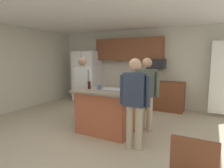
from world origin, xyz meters
name	(u,v)px	position (x,y,z in m)	size (l,w,h in m)	color
floor	(99,131)	(0.00, 0.00, 0.00)	(7.04, 7.04, 0.00)	#B7A88E
ceiling	(98,12)	(0.00, 0.00, 2.60)	(7.04, 7.04, 0.00)	white
back_wall	(141,68)	(0.00, 2.80, 1.30)	(6.40, 0.10, 2.60)	beige
side_wall_left	(7,69)	(-3.20, 0.00, 1.30)	(0.10, 5.60, 2.60)	beige
cabinet_run_upper	(128,49)	(-0.40, 2.60, 1.93)	(2.40, 0.38, 0.75)	brown
cabinet_run_lower	(155,95)	(0.60, 2.48, 0.45)	(1.80, 0.63, 0.90)	brown
refrigerator	(87,76)	(-2.00, 2.38, 0.94)	(0.92, 0.76, 1.89)	white
microwave_over_range	(156,64)	(0.60, 2.50, 1.45)	(0.56, 0.40, 0.32)	black
kitchen_island	(106,111)	(0.16, 0.01, 0.48)	(1.29, 0.88, 0.95)	#AD5638
person_elder_center	(83,85)	(-0.72, 0.38, 0.96)	(0.57, 0.22, 1.67)	#4C5166
person_guest_right	(135,98)	(1.00, -0.42, 0.95)	(0.57, 0.22, 1.65)	tan
person_host_foreground	(146,90)	(0.92, 0.52, 0.95)	(0.57, 0.22, 1.65)	tan
glass_stout_tall	(89,85)	(-0.27, 0.01, 1.04)	(0.07, 0.07, 0.17)	black
mug_blue_stoneware	(99,87)	(0.00, 0.01, 1.00)	(0.13, 0.08, 0.09)	#4C6B99
tumbler_amber	(126,88)	(0.57, 0.20, 1.01)	(0.07, 0.07, 0.12)	black
serving_tray	(113,90)	(0.36, 0.00, 0.97)	(0.44, 0.30, 0.04)	#B7B7BC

